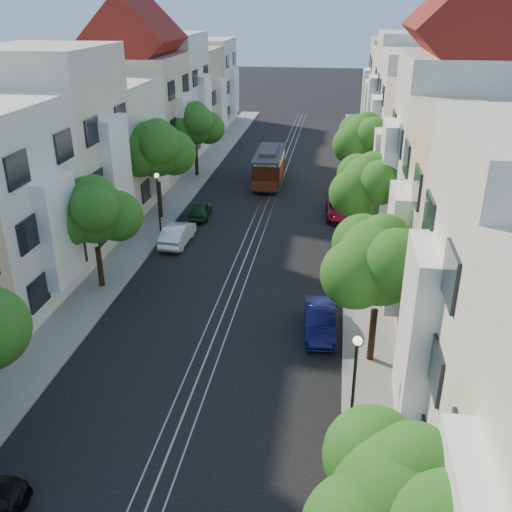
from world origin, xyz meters
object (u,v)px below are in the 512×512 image
at_px(tree_e_c, 370,187).
at_px(lamp_east, 355,372).
at_px(parked_car_w_mid, 177,234).
at_px(tree_w_d, 195,125).
at_px(lamp_west, 158,194).
at_px(tree_w_b, 94,213).
at_px(tree_e_d, 365,140).
at_px(parked_car_w_far, 200,210).
at_px(tree_e_b, 381,264).
at_px(tree_w_c, 157,150).
at_px(parked_car_e_mid, 320,320).
at_px(cable_car, 269,165).
at_px(parked_car_e_far, 339,211).
at_px(tree_e_a, 408,507).

bearing_deg(tree_e_c, lamp_east, -93.44).
relative_size(lamp_east, parked_car_w_mid, 1.02).
bearing_deg(tree_w_d, lamp_west, -86.56).
bearing_deg(tree_w_b, tree_e_c, 22.62).
xyz_separation_m(tree_e_d, parked_car_w_far, (-11.66, -5.33, -4.30)).
bearing_deg(tree_e_b, tree_w_c, 131.99).
relative_size(tree_w_b, tree_w_c, 0.88).
bearing_deg(lamp_west, parked_car_w_mid, -40.86).
distance_m(tree_e_d, parked_car_e_mid, 20.53).
relative_size(tree_w_d, lamp_west, 1.57).
xyz_separation_m(tree_w_c, tree_w_d, (-0.00, 11.00, -0.47)).
relative_size(tree_e_b, tree_e_d, 0.98).
distance_m(cable_car, parked_car_w_mid, 14.85).
height_order(parked_car_w_mid, parked_car_w_far, parked_car_w_mid).
bearing_deg(lamp_west, tree_w_b, -95.97).
relative_size(cable_car, parked_car_e_mid, 1.81).
bearing_deg(parked_car_w_mid, tree_e_b, 137.32).
xyz_separation_m(tree_e_b, tree_e_d, (0.00, 22.00, 0.13)).
relative_size(tree_e_b, cable_car, 0.92).
xyz_separation_m(tree_e_d, parked_car_w_mid, (-11.99, -10.33, -4.20)).
height_order(tree_w_c, lamp_west, tree_w_c).
relative_size(parked_car_e_mid, parked_car_w_far, 1.19).
xyz_separation_m(tree_e_d, parked_car_e_far, (-1.66, -3.97, -4.31)).
bearing_deg(parked_car_e_mid, lamp_west, 131.56).
height_order(tree_e_b, parked_car_e_mid, tree_e_b).
distance_m(tree_w_d, lamp_west, 14.11).
bearing_deg(parked_car_e_mid, tree_w_b, 162.20).
bearing_deg(tree_w_c, tree_e_c, -19.15).
xyz_separation_m(tree_w_d, parked_car_e_far, (12.74, -8.97, -4.04)).
xyz_separation_m(lamp_east, parked_car_w_far, (-10.70, 21.64, -2.27)).
distance_m(tree_e_c, parked_car_w_far, 13.58).
distance_m(tree_w_b, tree_w_d, 22.00).
xyz_separation_m(tree_e_a, cable_car, (-7.76, 37.87, -2.75)).
height_order(tree_e_d, tree_w_d, tree_e_d).
height_order(tree_w_c, parked_car_w_mid, tree_w_c).
xyz_separation_m(parked_car_e_mid, parked_car_w_far, (-9.29, 14.63, -0.09)).
xyz_separation_m(lamp_east, cable_car, (-6.80, 30.84, -1.20)).
bearing_deg(tree_w_c, tree_e_a, -62.78).
relative_size(tree_e_b, tree_w_d, 1.03).
distance_m(parked_car_e_far, parked_car_w_far, 10.09).
bearing_deg(tree_e_a, tree_w_d, 110.27).
xyz_separation_m(tree_w_d, parked_car_w_mid, (2.41, -15.33, -3.93)).
height_order(tree_w_d, lamp_west, tree_w_d).
xyz_separation_m(tree_e_c, tree_w_c, (-14.40, 5.00, 0.47)).
relative_size(lamp_east, cable_car, 0.57).
relative_size(tree_w_b, lamp_east, 1.51).
bearing_deg(parked_car_e_mid, lamp_east, -82.65).
bearing_deg(tree_e_d, tree_w_d, 160.85).
bearing_deg(parked_car_w_far, lamp_east, 113.17).
height_order(tree_e_c, parked_car_e_mid, tree_e_c).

